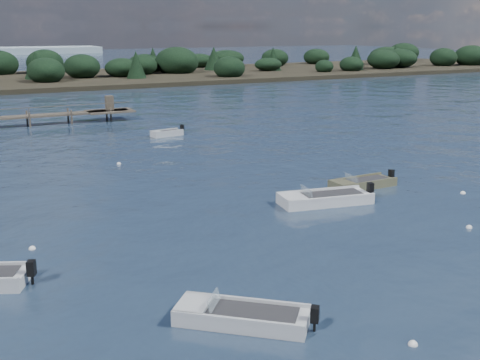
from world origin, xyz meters
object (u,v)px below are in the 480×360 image
dinghy_mid_white_a (325,200)px  dinghy_mid_white_b (362,185)px  tender_far_grey_b (167,134)px  dinghy_near_olive (241,319)px

dinghy_mid_white_a → dinghy_mid_white_b: size_ratio=1.25×
tender_far_grey_b → dinghy_near_olive: size_ratio=0.74×
tender_far_grey_b → dinghy_near_olive: bearing=-107.1°
dinghy_mid_white_a → dinghy_mid_white_b: 4.75m
tender_far_grey_b → dinghy_mid_white_b: 23.95m
tender_far_grey_b → dinghy_mid_white_b: bearing=-79.3°
dinghy_mid_white_a → dinghy_near_olive: dinghy_mid_white_a is taller
dinghy_mid_white_a → tender_far_grey_b: bearing=90.2°
dinghy_near_olive → dinghy_mid_white_b: bearing=39.1°
dinghy_mid_white_a → dinghy_near_olive: 15.50m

